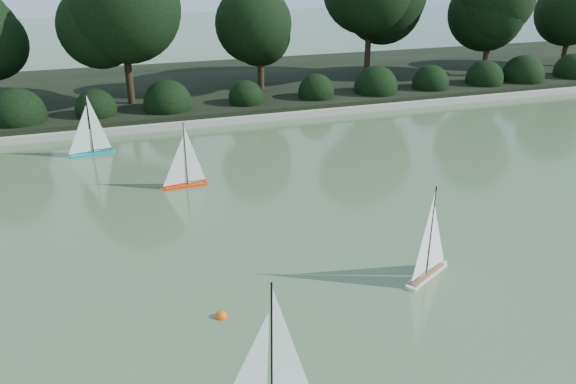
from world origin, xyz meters
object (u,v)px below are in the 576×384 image
Objects in this scene: sailboat_teal at (86,145)px; race_buoy at (221,317)px; sailboat_orange at (181,177)px; sailboat_white_b at (431,260)px.

sailboat_teal is 7.25m from race_buoy.
sailboat_orange reaches higher than race_buoy.
sailboat_white_b is at bearing -56.72° from sailboat_orange.
sailboat_white_b is at bearing -56.39° from sailboat_teal.
sailboat_teal reaches higher than race_buoy.
sailboat_white_b is 3.10m from race_buoy.
sailboat_orange is 8.43× the size of race_buoy.
sailboat_teal is at bearing 123.61° from sailboat_white_b.
sailboat_teal reaches higher than sailboat_orange.
sailboat_orange is (-2.90, 4.42, -0.01)m from sailboat_white_b.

